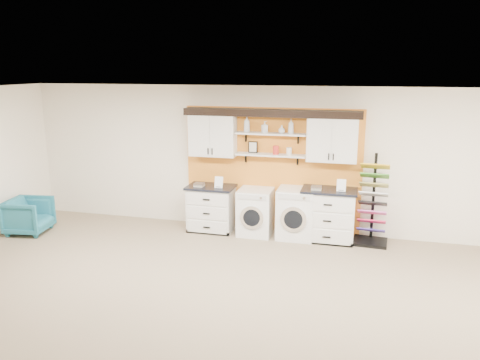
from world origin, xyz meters
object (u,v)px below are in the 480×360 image
(sample_rack, at_px, (372,215))
(armchair, at_px, (29,216))
(base_cabinet_left, at_px, (211,208))
(dryer, at_px, (296,213))
(base_cabinet_right, at_px, (328,215))
(washer, at_px, (256,212))

(sample_rack, xyz_separation_m, armchair, (-6.40, -1.06, -0.18))
(base_cabinet_left, bearing_deg, dryer, -0.12)
(base_cabinet_right, xyz_separation_m, sample_rack, (0.77, 0.03, 0.04))
(washer, bearing_deg, armchair, -166.47)
(base_cabinet_right, bearing_deg, sample_rack, 2.60)
(armchair, bearing_deg, sample_rack, -88.46)
(dryer, xyz_separation_m, sample_rack, (1.37, 0.04, 0.05))
(washer, xyz_separation_m, sample_rack, (2.14, 0.04, 0.08))
(base_cabinet_left, height_order, armchair, base_cabinet_left)
(armchair, bearing_deg, base_cabinet_left, -80.92)
(washer, xyz_separation_m, armchair, (-4.26, -1.03, -0.10))
(dryer, distance_m, armchair, 5.14)
(base_cabinet_left, xyz_separation_m, sample_rack, (3.03, 0.03, 0.08))
(sample_rack, height_order, armchair, sample_rack)
(washer, distance_m, dryer, 0.77)
(dryer, relative_size, sample_rack, 0.57)
(base_cabinet_left, bearing_deg, sample_rack, 0.66)
(dryer, bearing_deg, base_cabinet_left, 179.88)
(base_cabinet_left, xyz_separation_m, dryer, (1.66, -0.00, 0.02))
(base_cabinet_left, xyz_separation_m, base_cabinet_right, (2.26, -0.00, 0.04))
(washer, height_order, armchair, washer)
(base_cabinet_left, height_order, base_cabinet_right, base_cabinet_right)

